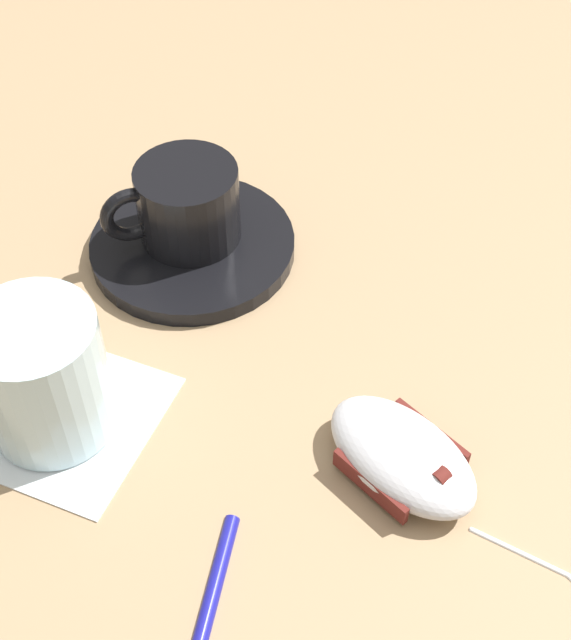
# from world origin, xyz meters

# --- Properties ---
(ground_plane) EXTENTS (3.00, 3.00, 0.00)m
(ground_plane) POSITION_xyz_m (0.00, 0.00, 0.00)
(ground_plane) COLOR #9E7F5B
(saucer) EXTENTS (0.16, 0.16, 0.01)m
(saucer) POSITION_xyz_m (0.09, -0.07, 0.01)
(saucer) COLOR black
(saucer) RESTS_ON ground
(coffee_cup) EXTENTS (0.08, 0.10, 0.06)m
(coffee_cup) POSITION_xyz_m (0.09, -0.07, 0.04)
(coffee_cup) COLOR black
(coffee_cup) RESTS_ON saucer
(computer_mouse) EXTENTS (0.11, 0.07, 0.03)m
(computer_mouse) POSITION_xyz_m (-0.15, -0.01, 0.02)
(computer_mouse) COLOR silver
(computer_mouse) RESTS_ON ground
(napkin_under_glass) EXTENTS (0.15, 0.15, 0.00)m
(napkin_under_glass) POSITION_xyz_m (0.04, 0.10, 0.00)
(napkin_under_glass) COLOR white
(napkin_under_glass) RESTS_ON ground
(drinking_glass) EXTENTS (0.08, 0.08, 0.09)m
(drinking_glass) POSITION_xyz_m (0.04, 0.10, 0.05)
(drinking_glass) COLOR silver
(drinking_glass) RESTS_ON napkin_under_glass
(pen) EXTENTS (0.08, 0.13, 0.01)m
(pen) POSITION_xyz_m (-0.13, 0.14, 0.00)
(pen) COLOR navy
(pen) RESTS_ON ground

